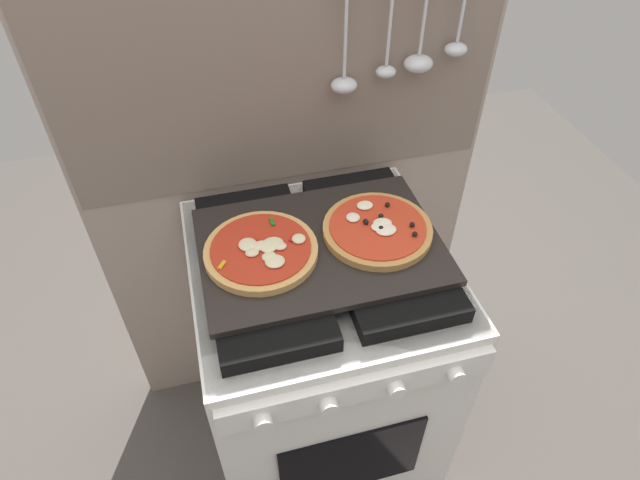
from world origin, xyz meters
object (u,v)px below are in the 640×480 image
stove (320,361)px  pizza_left (262,251)px  pizza_right (377,229)px  baking_tray (320,246)px

stove → pizza_left: 0.50m
pizza_left → pizza_right: 0.27m
stove → pizza_left: size_ratio=3.59×
pizza_right → stove: bearing=-178.9°
stove → pizza_right: 0.50m
stove → pizza_right: bearing=1.1°
baking_tray → stove: bearing=-90.0°
pizza_left → pizza_right: size_ratio=1.00×
baking_tray → pizza_left: (-0.13, -0.00, 0.02)m
stove → baking_tray: (0.00, 0.00, 0.46)m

